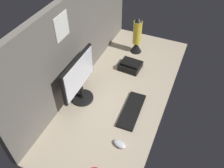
# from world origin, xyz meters

# --- Properties ---
(ground_plane) EXTENTS (1.80, 0.80, 0.03)m
(ground_plane) POSITION_xyz_m (0.00, 0.00, -0.01)
(ground_plane) COLOR tan
(cubicle_wall_back) EXTENTS (1.80, 0.06, 0.78)m
(cubicle_wall_back) POSITION_xyz_m (-0.00, 0.37, 0.39)
(cubicle_wall_back) COLOR slate
(cubicle_wall_back) RESTS_ON ground_plane
(monitor) EXTENTS (0.42, 0.18, 0.41)m
(monitor) POSITION_xyz_m (-0.22, 0.25, 0.22)
(monitor) COLOR black
(monitor) RESTS_ON ground_plane
(keyboard) EXTENTS (0.37, 0.14, 0.02)m
(keyboard) POSITION_xyz_m (-0.19, -0.17, 0.01)
(keyboard) COLOR black
(keyboard) RESTS_ON ground_plane
(mouse) EXTENTS (0.08, 0.11, 0.03)m
(mouse) POSITION_xyz_m (-0.50, -0.20, 0.02)
(mouse) COLOR silver
(mouse) RESTS_ON ground_plane
(lava_lamp) EXTENTS (0.11, 0.11, 0.37)m
(lava_lamp) POSITION_xyz_m (0.57, 0.06, 0.16)
(lava_lamp) COLOR black
(lava_lamp) RESTS_ON ground_plane
(desk_phone) EXTENTS (0.18, 0.20, 0.09)m
(desk_phone) POSITION_xyz_m (0.29, 0.02, 0.03)
(desk_phone) COLOR black
(desk_phone) RESTS_ON ground_plane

